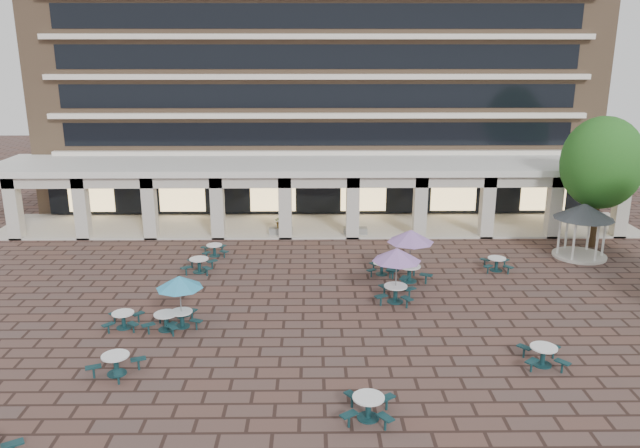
# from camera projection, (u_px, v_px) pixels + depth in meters

# --- Properties ---
(ground) EXTENTS (120.00, 120.00, 0.00)m
(ground) POSITION_uv_depth(u_px,v_px,m) (322.00, 320.00, 27.56)
(ground) COLOR brown
(ground) RESTS_ON ground
(apartment_building) EXTENTS (40.00, 15.50, 25.20)m
(apartment_building) POSITION_uv_depth(u_px,v_px,m) (317.00, 34.00, 48.59)
(apartment_building) COLOR #8C6B4F
(apartment_building) RESTS_ON ground
(retail_arcade) EXTENTS (42.00, 6.60, 4.40)m
(retail_arcade) POSITION_uv_depth(u_px,v_px,m) (319.00, 183.00, 40.97)
(retail_arcade) COLOR white
(retail_arcade) RESTS_ON ground
(picnic_table_1) EXTENTS (2.10, 2.10, 0.77)m
(picnic_table_1) POSITION_uv_depth(u_px,v_px,m) (116.00, 363.00, 22.94)
(picnic_table_1) COLOR #13343B
(picnic_table_1) RESTS_ON ground
(picnic_table_2) EXTENTS (1.95, 1.95, 0.79)m
(picnic_table_2) POSITION_uv_depth(u_px,v_px,m) (368.00, 405.00, 20.18)
(picnic_table_2) COLOR #13343B
(picnic_table_2) RESTS_ON ground
(picnic_table_3) EXTENTS (1.81, 1.81, 0.76)m
(picnic_table_3) POSITION_uv_depth(u_px,v_px,m) (543.00, 354.00, 23.58)
(picnic_table_3) COLOR #13343B
(picnic_table_3) RESTS_ON ground
(picnic_table_4) EXTENTS (2.01, 2.01, 2.32)m
(picnic_table_4) POSITION_uv_depth(u_px,v_px,m) (179.00, 284.00, 26.41)
(picnic_table_4) COLOR #13343B
(picnic_table_4) RESTS_ON ground
(picnic_table_5) EXTENTS (1.66, 1.66, 0.71)m
(picnic_table_5) POSITION_uv_depth(u_px,v_px,m) (123.00, 319.00, 26.72)
(picnic_table_5) COLOR #13343B
(picnic_table_5) RESTS_ON ground
(picnic_table_6) EXTENTS (2.31, 2.31, 2.66)m
(picnic_table_6) POSITION_uv_depth(u_px,v_px,m) (397.00, 257.00, 28.94)
(picnic_table_6) COLOR #13343B
(picnic_table_6) RESTS_ON ground
(picnic_table_8) EXTENTS (1.90, 1.90, 0.75)m
(picnic_table_8) POSITION_uv_depth(u_px,v_px,m) (166.00, 320.00, 26.53)
(picnic_table_8) COLOR #13343B
(picnic_table_8) RESTS_ON ground
(picnic_table_9) EXTENTS (1.82, 1.82, 0.77)m
(picnic_table_9) POSITION_uv_depth(u_px,v_px,m) (199.00, 264.00, 33.34)
(picnic_table_9) COLOR #13343B
(picnic_table_9) RESTS_ON ground
(picnic_table_10) EXTENTS (1.71, 1.71, 0.67)m
(picnic_table_10) POSITION_uv_depth(u_px,v_px,m) (382.00, 267.00, 33.00)
(picnic_table_10) COLOR #13343B
(picnic_table_10) RESTS_ON ground
(picnic_table_11) EXTENTS (2.39, 2.39, 2.75)m
(picnic_table_11) POSITION_uv_depth(u_px,v_px,m) (411.00, 238.00, 31.49)
(picnic_table_11) COLOR #13343B
(picnic_table_11) RESTS_ON ground
(picnic_table_12) EXTENTS (1.76, 1.76, 0.68)m
(picnic_table_12) POSITION_uv_depth(u_px,v_px,m) (214.00, 249.00, 35.93)
(picnic_table_12) COLOR #13343B
(picnic_table_12) RESTS_ON ground
(picnic_table_13) EXTENTS (1.75, 1.75, 0.72)m
(picnic_table_13) POSITION_uv_depth(u_px,v_px,m) (497.00, 263.00, 33.58)
(picnic_table_13) COLOR #13343B
(picnic_table_13) RESTS_ON ground
(gazebo) EXTENTS (3.35, 3.35, 3.12)m
(gazebo) POSITION_uv_depth(u_px,v_px,m) (584.00, 217.00, 35.26)
(gazebo) COLOR beige
(gazebo) RESTS_ON ground
(tree_east_c) EXTENTS (4.72, 4.72, 7.85)m
(tree_east_c) POSITION_uv_depth(u_px,v_px,m) (602.00, 163.00, 36.28)
(tree_east_c) COLOR #45341B
(tree_east_c) RESTS_ON ground
(planter_left) EXTENTS (1.50, 0.83, 1.34)m
(planter_left) POSITION_uv_depth(u_px,v_px,m) (281.00, 227.00, 39.78)
(planter_left) COLOR gray
(planter_left) RESTS_ON ground
(planter_right) EXTENTS (1.50, 0.87, 1.32)m
(planter_right) POSITION_uv_depth(u_px,v_px,m) (355.00, 227.00, 39.84)
(planter_right) COLOR gray
(planter_right) RESTS_ON ground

